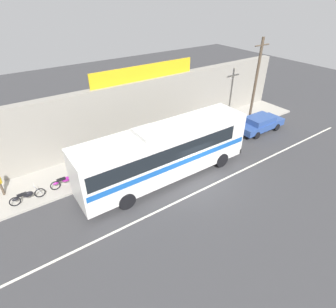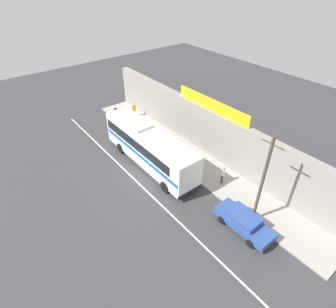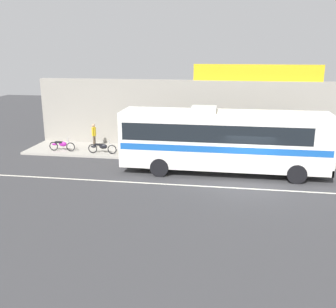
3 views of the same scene
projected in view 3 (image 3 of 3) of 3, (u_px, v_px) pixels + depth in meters
The scene contains 12 objects.
ground_plane at pixel (248, 184), 20.36m from camera, with size 70.00×70.00×0.00m, color #3A3A3D.
sidewalk_slab at pixel (245, 156), 25.29m from camera, with size 30.00×3.60×0.14m, color #A8A399.
storefront_facade at pixel (246, 116), 26.72m from camera, with size 30.00×0.70×4.80m, color gray.
storefront_billboard at pixel (257, 73), 25.84m from camera, with size 8.63×0.12×1.10m, color gold.
road_center_stripe at pixel (249, 189), 19.60m from camera, with size 30.00×0.14×0.01m, color silver.
intercity_bus at pixel (222, 138), 21.58m from camera, with size 11.58×2.66×3.78m.
motorcycle_orange at pixel (62, 145), 26.17m from camera, with size 1.85×0.56×0.94m.
motorcycle_green at pixel (102, 147), 25.53m from camera, with size 1.97×0.56×0.94m.
motorcycle_purple at pixel (152, 150), 24.97m from camera, with size 1.89×0.56×0.94m.
motorcycle_black at pixel (135, 148), 25.36m from camera, with size 1.91×0.56×0.94m.
pedestrian_far_left at pixel (94, 134), 27.06m from camera, with size 0.30×0.48×1.68m.
pedestrian_far_right at pixel (324, 144), 24.01m from camera, with size 0.30×0.48×1.73m.
Camera 3 is at (-1.19, -19.64, 6.96)m, focal length 40.93 mm.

